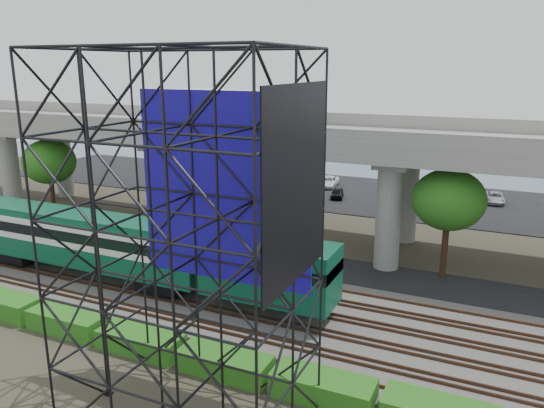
% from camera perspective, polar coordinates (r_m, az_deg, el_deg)
% --- Properties ---
extents(ground, '(140.00, 140.00, 0.00)m').
position_cam_1_polar(ground, '(33.05, -10.61, -11.41)').
color(ground, '#474233').
rests_on(ground, ground).
extents(ballast_bed, '(90.00, 12.00, 0.20)m').
position_cam_1_polar(ballast_bed, '(34.49, -8.69, -9.98)').
color(ballast_bed, slate).
rests_on(ballast_bed, ground).
extents(service_road, '(90.00, 5.00, 0.08)m').
position_cam_1_polar(service_road, '(41.30, -2.24, -5.65)').
color(service_road, black).
rests_on(service_road, ground).
extents(parking_lot, '(90.00, 18.00, 0.08)m').
position_cam_1_polar(parking_lot, '(62.30, 7.52, 1.27)').
color(parking_lot, black).
rests_on(parking_lot, ground).
extents(harbor_water, '(140.00, 40.00, 0.03)m').
position_cam_1_polar(harbor_water, '(83.18, 12.03, 4.45)').
color(harbor_water, '#41546B').
rests_on(harbor_water, ground).
extents(rail_tracks, '(90.00, 9.52, 0.16)m').
position_cam_1_polar(rail_tracks, '(34.42, -8.70, -9.71)').
color(rail_tracks, '#472D1E').
rests_on(rail_tracks, ballast_bed).
extents(commuter_train, '(29.30, 3.06, 4.30)m').
position_cam_1_polar(commuter_train, '(37.21, -17.22, -4.02)').
color(commuter_train, black).
rests_on(commuter_train, rail_tracks).
extents(overpass, '(80.00, 12.00, 12.40)m').
position_cam_1_polar(overpass, '(44.26, 0.51, 6.68)').
color(overpass, '#9E9B93').
rests_on(overpass, ground).
extents(scaffold_tower, '(9.36, 6.36, 15.00)m').
position_cam_1_polar(scaffold_tower, '(20.64, -9.27, -5.15)').
color(scaffold_tower, black).
rests_on(scaffold_tower, ground).
extents(hedge_strip, '(34.60, 1.80, 1.20)m').
position_cam_1_polar(hedge_strip, '(29.23, -13.95, -14.06)').
color(hedge_strip, '#206316').
rests_on(hedge_strip, ground).
extents(trees, '(40.94, 16.94, 7.69)m').
position_cam_1_polar(trees, '(46.75, -4.30, 3.79)').
color(trees, '#382314').
rests_on(trees, ground).
extents(suv, '(5.57, 3.64, 1.43)m').
position_cam_1_polar(suv, '(48.54, -17.77, -2.29)').
color(suv, black).
rests_on(suv, service_road).
extents(parked_cars, '(35.93, 9.55, 1.27)m').
position_cam_1_polar(parked_cars, '(61.99, 7.23, 1.82)').
color(parked_cars, white).
rests_on(parked_cars, parking_lot).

